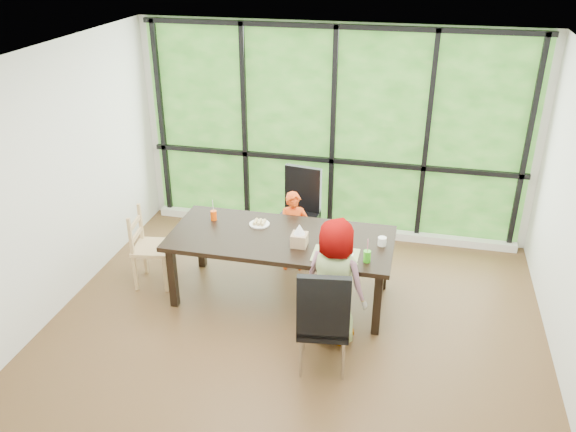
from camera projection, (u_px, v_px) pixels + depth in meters
The scene contains 23 objects.
ground at pixel (294, 326), 6.04m from camera, with size 5.00×5.00×0.00m, color black.
back_wall at pixel (333, 133), 7.41m from camera, with size 5.00×5.00×0.00m, color silver.
foliage_backdrop at pixel (333, 133), 7.39m from camera, with size 4.80×0.02×2.65m, color #204D15.
window_mullions at pixel (333, 134), 7.36m from camera, with size 4.80×0.06×2.65m, color black, non-canonical shape.
window_sill at pixel (329, 228), 7.90m from camera, with size 4.80×0.12×0.10m, color silver.
dining_table at pixel (281, 267), 6.37m from camera, with size 2.36×1.05×0.75m, color black.
chair_window_leather at pixel (297, 213), 7.18m from camera, with size 0.46×0.46×1.08m, color black.
chair_interior_leather at pixel (324, 317), 5.28m from camera, with size 0.46×0.46×1.08m, color black.
chair_end_beech at pixel (153, 248), 6.60m from camera, with size 0.42×0.40×0.90m, color tan.
child_toddler at pixel (294, 231), 6.87m from camera, with size 0.36×0.23×0.98m, color #E0410E.
child_older at pixel (337, 282), 5.59m from camera, with size 0.64×0.41×1.30m, color slate.
placemat at pixel (336, 255), 5.85m from camera, with size 0.46×0.33×0.01m, color tan.
plate_far at pixel (259, 224), 6.44m from camera, with size 0.22×0.22×0.01m, color white.
plate_near at pixel (342, 254), 5.85m from camera, with size 0.24×0.24×0.01m, color white.
orange_cup at pixel (214, 215), 6.53m from camera, with size 0.07×0.07×0.11m, color #FD4E08.
green_cup at pixel (367, 256), 5.71m from camera, with size 0.07×0.07×0.12m, color green.
white_mug at pixel (382, 241), 6.01m from camera, with size 0.09×0.09×0.09m, color white.
tissue_box at pixel (299, 240), 5.99m from camera, with size 0.16×0.16×0.14m, color tan.
crepe_rolls_far at pixel (259, 222), 6.43m from camera, with size 0.15×0.12×0.04m, color tan, non-canonical shape.
crepe_rolls_near at pixel (342, 252), 5.84m from camera, with size 0.05×0.12×0.04m, color tan, non-canonical shape.
straw_white at pixel (213, 208), 6.49m from camera, with size 0.01×0.01×0.20m, color white.
straw_pink at pixel (368, 247), 5.67m from camera, with size 0.01×0.01×0.20m, color pink.
tissue at pixel (299, 229), 5.94m from camera, with size 0.12×0.12×0.11m, color white.
Camera 1 is at (1.05, -4.80, 3.69)m, focal length 36.71 mm.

